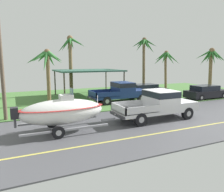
{
  "coord_description": "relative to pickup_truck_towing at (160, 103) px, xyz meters",
  "views": [
    {
      "loc": [
        -9.4,
        -10.8,
        3.81
      ],
      "look_at": [
        -3.44,
        2.12,
        1.51
      ],
      "focal_mm": 34.58,
      "sensor_mm": 36.0,
      "label": 1
    }
  ],
  "objects": [
    {
      "name": "parked_sedan_far",
      "position": [
        9.08,
        4.37,
        -0.39
      ],
      "size": [
        4.54,
        1.83,
        1.38
      ],
      "color": "black",
      "rests_on": "ground"
    },
    {
      "name": "parked_sedan_near",
      "position": [
        4.15,
        7.97,
        -0.39
      ],
      "size": [
        4.59,
        1.83,
        1.38
      ],
      "color": "black",
      "rests_on": "ground"
    },
    {
      "name": "palm_tree_near_right",
      "position": [
        12.53,
        6.96,
        2.94
      ],
      "size": [
        3.62,
        3.14,
        5.36
      ],
      "color": "brown",
      "rests_on": "ground"
    },
    {
      "name": "utility_pole",
      "position": [
        -9.37,
        3.8,
        3.06
      ],
      "size": [
        0.24,
        1.8,
        7.94
      ],
      "color": "brown",
      "rests_on": "ground"
    },
    {
      "name": "palm_tree_far_right",
      "position": [
        8.24,
        9.9,
        2.88
      ],
      "size": [
        2.63,
        3.46,
        5.08
      ],
      "color": "brown",
      "rests_on": "ground"
    },
    {
      "name": "palm_tree_near_left",
      "position": [
        -6.09,
        7.93,
        2.7
      ],
      "size": [
        3.2,
        3.24,
        4.86
      ],
      "color": "brown",
      "rests_on": "ground"
    },
    {
      "name": "palm_tree_mid",
      "position": [
        5.73,
        10.8,
        4.01
      ],
      "size": [
        2.88,
        2.97,
        6.61
      ],
      "color": "brown",
      "rests_on": "ground"
    },
    {
      "name": "carport_awning",
      "position": [
        -1.33,
        10.94,
        1.69
      ],
      "size": [
        6.78,
        5.33,
        2.88
      ],
      "color": "#4C4238",
      "rests_on": "ground"
    },
    {
      "name": "ground",
      "position": [
        0.61,
        7.75,
        -1.07
      ],
      "size": [
        36.0,
        22.0,
        0.11
      ],
      "color": "#4C4C51"
    },
    {
      "name": "parked_pickup_background",
      "position": [
        0.45,
        6.29,
        -0.01
      ],
      "size": [
        5.59,
        2.16,
        1.88
      ],
      "color": "navy",
      "rests_on": "ground"
    },
    {
      "name": "palm_tree_far_left",
      "position": [
        -2.65,
        13.02,
        3.83
      ],
      "size": [
        2.89,
        2.91,
        6.68
      ],
      "color": "brown",
      "rests_on": "ground"
    },
    {
      "name": "pickup_truck_towing",
      "position": [
        0.0,
        0.0,
        0.0
      ],
      "size": [
        5.79,
        2.09,
        1.92
      ],
      "color": "silver",
      "rests_on": "ground"
    },
    {
      "name": "boat_on_trailer",
      "position": [
        -6.49,
        0.0,
        0.06
      ],
      "size": [
        5.7,
        2.23,
        2.36
      ],
      "color": "gray",
      "rests_on": "ground"
    }
  ]
}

